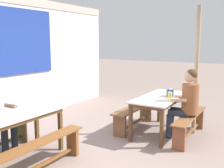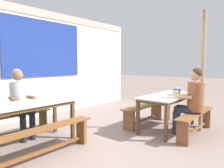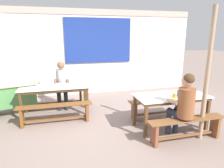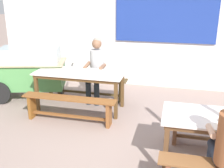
{
  "view_description": "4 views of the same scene",
  "coord_description": "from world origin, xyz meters",
  "px_view_note": "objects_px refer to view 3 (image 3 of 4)",
  "views": [
    {
      "loc": [
        -3.55,
        -2.33,
        1.86
      ],
      "look_at": [
        0.51,
        0.16,
        1.09
      ],
      "focal_mm": 42.13,
      "sensor_mm": 36.0,
      "label": 1
    },
    {
      "loc": [
        -2.8,
        -2.38,
        1.42
      ],
      "look_at": [
        0.38,
        0.29,
        1.03
      ],
      "focal_mm": 33.11,
      "sensor_mm": 36.0,
      "label": 2
    },
    {
      "loc": [
        -0.87,
        -4.06,
        2.03
      ],
      "look_at": [
        0.21,
        0.2,
        0.93
      ],
      "focal_mm": 31.13,
      "sensor_mm": 36.0,
      "label": 3
    },
    {
      "loc": [
        0.73,
        -3.83,
        2.28
      ],
      "look_at": [
        -0.24,
        0.1,
        0.89
      ],
      "focal_mm": 44.34,
      "sensor_mm": 36.0,
      "label": 4
    }
  ],
  "objects_px": {
    "tissue_box": "(181,93)",
    "food_cart": "(6,90)",
    "dining_table_near": "(171,99)",
    "bench_near_front": "(186,127)",
    "bench_far_back": "(56,96)",
    "bench_near_back": "(157,105)",
    "soup_bowl": "(48,85)",
    "condiment_jar": "(175,96)",
    "person_near_front": "(184,103)",
    "wooden_support_post": "(207,77)",
    "bench_far_front": "(55,111)",
    "person_center_facing": "(62,81)",
    "dining_table_far": "(55,89)"
  },
  "relations": [
    {
      "from": "bench_far_back",
      "to": "bench_near_back",
      "type": "distance_m",
      "value": 2.88
    },
    {
      "from": "dining_table_near",
      "to": "bench_near_back",
      "type": "bearing_deg",
      "value": 90.41
    },
    {
      "from": "person_center_facing",
      "to": "person_near_front",
      "type": "xyz_separation_m",
      "value": [
        2.26,
        -2.5,
        0.02
      ]
    },
    {
      "from": "bench_near_front",
      "to": "person_center_facing",
      "type": "bearing_deg",
      "value": 132.15
    },
    {
      "from": "bench_near_back",
      "to": "soup_bowl",
      "type": "relative_size",
      "value": 10.57
    },
    {
      "from": "bench_near_front",
      "to": "person_center_facing",
      "type": "height_order",
      "value": "person_center_facing"
    },
    {
      "from": "food_cart",
      "to": "person_near_front",
      "type": "height_order",
      "value": "person_near_front"
    },
    {
      "from": "bench_near_back",
      "to": "condiment_jar",
      "type": "bearing_deg",
      "value": -93.05
    },
    {
      "from": "dining_table_near",
      "to": "person_center_facing",
      "type": "height_order",
      "value": "person_center_facing"
    },
    {
      "from": "dining_table_near",
      "to": "bench_far_front",
      "type": "height_order",
      "value": "dining_table_near"
    },
    {
      "from": "dining_table_far",
      "to": "tissue_box",
      "type": "height_order",
      "value": "tissue_box"
    },
    {
      "from": "condiment_jar",
      "to": "wooden_support_post",
      "type": "bearing_deg",
      "value": -44.32
    },
    {
      "from": "bench_near_front",
      "to": "person_center_facing",
      "type": "relative_size",
      "value": 1.19
    },
    {
      "from": "soup_bowl",
      "to": "bench_near_front",
      "type": "bearing_deg",
      "value": -38.48
    },
    {
      "from": "person_center_facing",
      "to": "wooden_support_post",
      "type": "xyz_separation_m",
      "value": [
        2.67,
        -2.56,
        0.52
      ]
    },
    {
      "from": "person_near_front",
      "to": "wooden_support_post",
      "type": "bearing_deg",
      "value": -8.31
    },
    {
      "from": "dining_table_far",
      "to": "bench_far_front",
      "type": "height_order",
      "value": "dining_table_far"
    },
    {
      "from": "bench_far_back",
      "to": "food_cart",
      "type": "xyz_separation_m",
      "value": [
        -1.24,
        -0.28,
        0.34
      ]
    },
    {
      "from": "person_center_facing",
      "to": "wooden_support_post",
      "type": "height_order",
      "value": "wooden_support_post"
    },
    {
      "from": "person_center_facing",
      "to": "wooden_support_post",
      "type": "bearing_deg",
      "value": -43.78
    },
    {
      "from": "dining_table_far",
      "to": "bench_far_back",
      "type": "relative_size",
      "value": 1.06
    },
    {
      "from": "person_near_front",
      "to": "wooden_support_post",
      "type": "relative_size",
      "value": 0.53
    },
    {
      "from": "bench_far_front",
      "to": "soup_bowl",
      "type": "height_order",
      "value": "soup_bowl"
    },
    {
      "from": "bench_far_front",
      "to": "bench_near_front",
      "type": "xyz_separation_m",
      "value": [
        2.5,
        -1.44,
        -0.01
      ]
    },
    {
      "from": "bench_far_back",
      "to": "food_cart",
      "type": "distance_m",
      "value": 1.31
    },
    {
      "from": "dining_table_near",
      "to": "tissue_box",
      "type": "relative_size",
      "value": 10.05
    },
    {
      "from": "bench_near_back",
      "to": "tissue_box",
      "type": "xyz_separation_m",
      "value": [
        0.15,
        -0.74,
        0.52
      ]
    },
    {
      "from": "bench_far_front",
      "to": "person_near_front",
      "type": "distance_m",
      "value": 2.84
    },
    {
      "from": "bench_far_back",
      "to": "person_center_facing",
      "type": "height_order",
      "value": "person_center_facing"
    },
    {
      "from": "bench_far_back",
      "to": "wooden_support_post",
      "type": "relative_size",
      "value": 0.64
    },
    {
      "from": "bench_near_front",
      "to": "condiment_jar",
      "type": "height_order",
      "value": "condiment_jar"
    },
    {
      "from": "dining_table_far",
      "to": "bench_near_front",
      "type": "bearing_deg",
      "value": -39.23
    },
    {
      "from": "dining_table_far",
      "to": "bench_near_back",
      "type": "relative_size",
      "value": 1.17
    },
    {
      "from": "dining_table_far",
      "to": "food_cart",
      "type": "height_order",
      "value": "food_cart"
    },
    {
      "from": "bench_near_front",
      "to": "dining_table_near",
      "type": "bearing_deg",
      "value": 90.41
    },
    {
      "from": "tissue_box",
      "to": "bench_near_front",
      "type": "bearing_deg",
      "value": -107.37
    },
    {
      "from": "bench_near_back",
      "to": "wooden_support_post",
      "type": "distance_m",
      "value": 1.57
    },
    {
      "from": "dining_table_near",
      "to": "bench_near_front",
      "type": "relative_size",
      "value": 1.01
    },
    {
      "from": "dining_table_far",
      "to": "bench_near_back",
      "type": "distance_m",
      "value": 2.66
    },
    {
      "from": "dining_table_far",
      "to": "bench_near_front",
      "type": "distance_m",
      "value": 3.25
    },
    {
      "from": "tissue_box",
      "to": "food_cart",
      "type": "bearing_deg",
      "value": 153.88
    },
    {
      "from": "soup_bowl",
      "to": "wooden_support_post",
      "type": "bearing_deg",
      "value": -35.0
    },
    {
      "from": "condiment_jar",
      "to": "bench_near_front",
      "type": "bearing_deg",
      "value": -82.63
    },
    {
      "from": "bench_near_front",
      "to": "person_center_facing",
      "type": "distance_m",
      "value": 3.5
    },
    {
      "from": "bench_near_front",
      "to": "person_center_facing",
      "type": "xyz_separation_m",
      "value": [
        -2.33,
        2.57,
        0.46
      ]
    },
    {
      "from": "dining_table_far",
      "to": "person_center_facing",
      "type": "xyz_separation_m",
      "value": [
        0.18,
        0.53,
        0.07
      ]
    },
    {
      "from": "dining_table_far",
      "to": "bench_near_front",
      "type": "height_order",
      "value": "dining_table_far"
    },
    {
      "from": "tissue_box",
      "to": "wooden_support_post",
      "type": "xyz_separation_m",
      "value": [
        0.2,
        -0.45,
        0.44
      ]
    },
    {
      "from": "person_center_facing",
      "to": "condiment_jar",
      "type": "xyz_separation_m",
      "value": [
        2.27,
        -2.17,
        0.06
      ]
    },
    {
      "from": "bench_near_front",
      "to": "tissue_box",
      "type": "bearing_deg",
      "value": 72.63
    }
  ]
}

